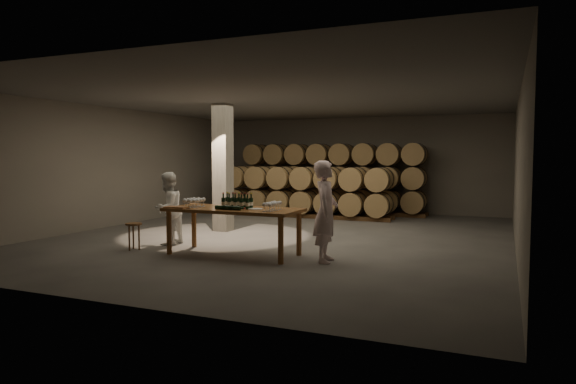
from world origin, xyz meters
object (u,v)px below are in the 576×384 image
at_px(tasting_table, 233,214).
at_px(stool, 134,228).
at_px(notebook_near, 181,207).
at_px(person_man, 326,211).
at_px(person_woman, 168,209).
at_px(bottle_cluster, 237,203).
at_px(plate, 255,209).

relative_size(tasting_table, stool, 4.78).
distance_m(notebook_near, stool, 1.28).
height_order(person_man, person_woman, person_man).
relative_size(stool, person_woman, 0.35).
distance_m(bottle_cluster, stool, 2.29).
xyz_separation_m(notebook_near, person_man, (2.76, 0.46, -0.01)).
distance_m(stool, person_woman, 0.89).
bearing_deg(stool, bottle_cluster, 8.62).
distance_m(tasting_table, bottle_cluster, 0.23).
height_order(bottle_cluster, plate, bottle_cluster).
relative_size(plate, notebook_near, 1.12).
bearing_deg(plate, person_woman, 168.16).
xyz_separation_m(tasting_table, stool, (-2.11, -0.34, -0.35)).
distance_m(plate, person_woman, 2.39).
relative_size(bottle_cluster, person_woman, 0.38).
relative_size(notebook_near, person_woman, 0.16).
xyz_separation_m(bottle_cluster, stool, (-2.19, -0.33, -0.56)).
relative_size(notebook_near, person_man, 0.13).
bearing_deg(bottle_cluster, notebook_near, -158.60).
bearing_deg(notebook_near, person_woman, 141.13).
bearing_deg(bottle_cluster, stool, -171.38).
height_order(plate, person_woman, person_woman).
xyz_separation_m(plate, person_man, (1.35, 0.11, -0.00)).
height_order(tasting_table, notebook_near, notebook_near).
relative_size(bottle_cluster, plate, 2.18).
relative_size(person_man, person_woman, 1.17).
distance_m(bottle_cluster, person_woman, 1.99).
xyz_separation_m(bottle_cluster, plate, (0.41, -0.04, -0.10)).
distance_m(tasting_table, stool, 2.16).
distance_m(bottle_cluster, notebook_near, 1.08).
bearing_deg(plate, person_man, 4.85).
bearing_deg(notebook_near, plate, 17.35).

